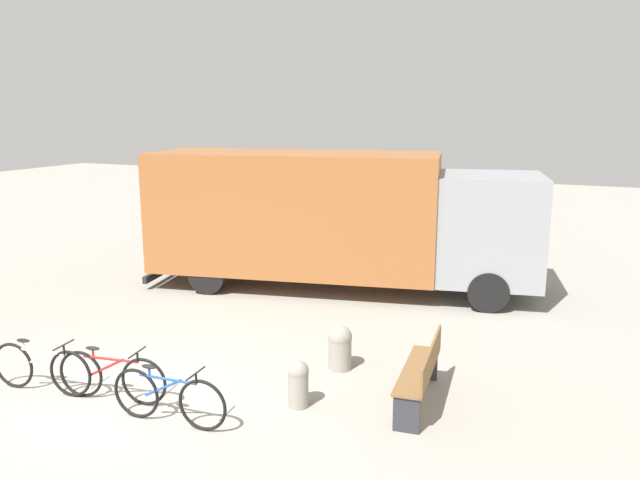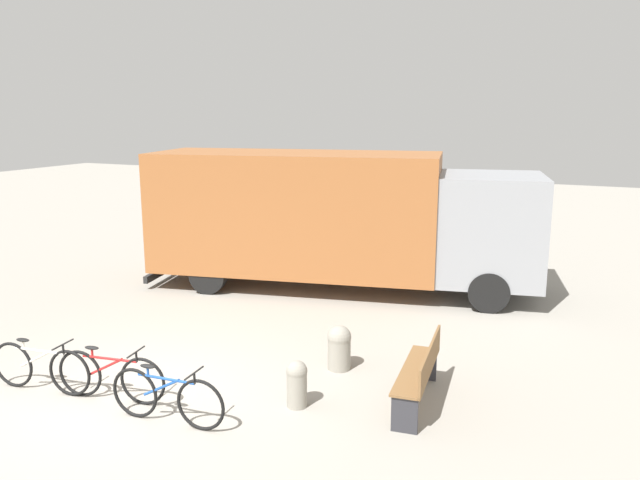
{
  "view_description": "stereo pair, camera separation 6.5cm",
  "coord_description": "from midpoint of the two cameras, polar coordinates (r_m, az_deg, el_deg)",
  "views": [
    {
      "loc": [
        5.85,
        -6.39,
        4.03
      ],
      "look_at": [
        1.21,
        4.13,
        1.61
      ],
      "focal_mm": 35.0,
      "sensor_mm": 36.0,
      "label": 1
    },
    {
      "loc": [
        5.91,
        -6.37,
        4.03
      ],
      "look_at": [
        1.21,
        4.13,
        1.61
      ],
      "focal_mm": 35.0,
      "sensor_mm": 36.0,
      "label": 2
    }
  ],
  "objects": [
    {
      "name": "ground_plane",
      "position": [
        9.57,
        -17.54,
        -13.65
      ],
      "size": [
        60.0,
        60.0,
        0.0
      ],
      "primitive_type": "plane",
      "color": "gray"
    },
    {
      "name": "delivery_truck",
      "position": [
        14.05,
        1.27,
        2.25
      ],
      "size": [
        8.95,
        4.03,
        3.08
      ],
      "rotation": [
        0.0,
        0.0,
        0.2
      ],
      "color": "#99592D",
      "rests_on": "ground"
    },
    {
      "name": "bollard_near_bench",
      "position": [
        8.79,
        -2.22,
        -12.84
      ],
      "size": [
        0.29,
        0.29,
        0.67
      ],
      "color": "gray",
      "rests_on": "ground"
    },
    {
      "name": "bicycle_far",
      "position": [
        8.57,
        -13.92,
        -13.8
      ],
      "size": [
        1.69,
        0.44,
        0.78
      ],
      "rotation": [
        0.0,
        0.0,
        0.07
      ],
      "color": "black",
      "rests_on": "ground"
    },
    {
      "name": "bollard_far_bench",
      "position": [
        9.95,
        1.65,
        -9.66
      ],
      "size": [
        0.38,
        0.38,
        0.72
      ],
      "color": "gray",
      "rests_on": "ground"
    },
    {
      "name": "park_bench",
      "position": [
        8.89,
        9.16,
        -11.69
      ],
      "size": [
        0.58,
        1.8,
        0.88
      ],
      "rotation": [
        0.0,
        0.0,
        1.67
      ],
      "color": "brown",
      "rests_on": "ground"
    },
    {
      "name": "bicycle_middle",
      "position": [
        9.41,
        -18.71,
        -11.72
      ],
      "size": [
        1.68,
        0.44,
        0.78
      ],
      "rotation": [
        0.0,
        0.0,
        0.16
      ],
      "color": "black",
      "rests_on": "ground"
    },
    {
      "name": "bicycle_near",
      "position": [
        10.05,
        -24.32,
        -10.61
      ],
      "size": [
        1.69,
        0.44,
        0.78
      ],
      "rotation": [
        0.0,
        0.0,
        0.12
      ],
      "color": "black",
      "rests_on": "ground"
    }
  ]
}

